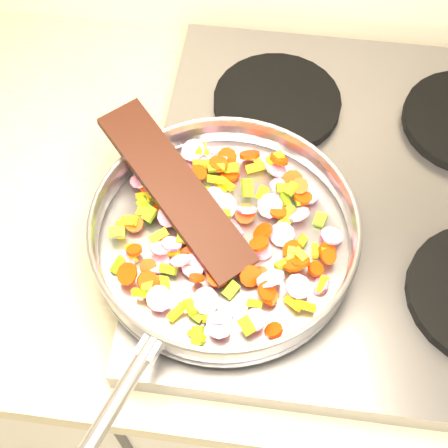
# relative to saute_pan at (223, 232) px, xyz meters

# --- Properties ---
(cooktop) EXTENTS (0.60, 0.60, 0.04)m
(cooktop) POSITION_rel_saute_pan_xyz_m (0.19, 0.12, -0.06)
(cooktop) COLOR #939399
(cooktop) RESTS_ON counter_top
(grate_fl) EXTENTS (0.19, 0.19, 0.02)m
(grate_fl) POSITION_rel_saute_pan_xyz_m (0.05, -0.02, -0.04)
(grate_fl) COLOR black
(grate_fl) RESTS_ON cooktop
(grate_bl) EXTENTS (0.19, 0.19, 0.02)m
(grate_bl) POSITION_rel_saute_pan_xyz_m (0.05, 0.26, -0.04)
(grate_bl) COLOR black
(grate_bl) RESTS_ON cooktop
(saute_pan) EXTENTS (0.37, 0.52, 0.05)m
(saute_pan) POSITION_rel_saute_pan_xyz_m (0.00, 0.00, 0.00)
(saute_pan) COLOR #9E9EA5
(saute_pan) RESTS_ON grate_fl
(vegetable_heap) EXTENTS (0.30, 0.29, 0.05)m
(vegetable_heap) POSITION_rel_saute_pan_xyz_m (0.00, 0.01, -0.01)
(vegetable_heap) COLOR #E41667
(vegetable_heap) RESTS_ON saute_pan
(wooden_spatula) EXTENTS (0.23, 0.23, 0.06)m
(wooden_spatula) POSITION_rel_saute_pan_xyz_m (-0.07, 0.04, 0.02)
(wooden_spatula) COLOR black
(wooden_spatula) RESTS_ON saute_pan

